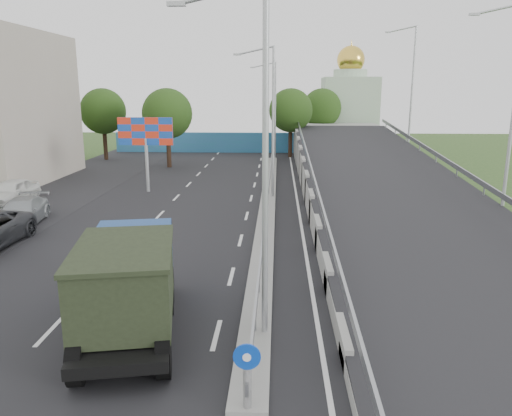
# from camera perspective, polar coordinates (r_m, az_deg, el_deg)

# --- Properties ---
(road_surface) EXTENTS (26.00, 90.00, 0.04)m
(road_surface) POSITION_cam_1_polar(r_m,az_deg,el_deg) (29.31, -4.71, -1.40)
(road_surface) COLOR black
(road_surface) RESTS_ON ground
(median) EXTENTS (1.00, 44.00, 0.20)m
(median) POSITION_cam_1_polar(r_m,az_deg,el_deg) (32.95, 1.34, 0.48)
(median) COLOR gray
(median) RESTS_ON ground
(overpass_ramp) EXTENTS (10.00, 50.00, 3.50)m
(overpass_ramp) POSITION_cam_1_polar(r_m,az_deg,el_deg) (33.32, 14.38, 3.11)
(overpass_ramp) COLOR gray
(overpass_ramp) RESTS_ON ground
(median_guardrail) EXTENTS (0.09, 44.00, 0.71)m
(median_guardrail) POSITION_cam_1_polar(r_m,az_deg,el_deg) (32.81, 1.34, 1.59)
(median_guardrail) COLOR gray
(median_guardrail) RESTS_ON median
(sign_bollard) EXTENTS (0.64, 0.23, 1.67)m
(sign_bollard) POSITION_cam_1_polar(r_m,az_deg,el_deg) (12.15, -1.02, -18.62)
(sign_bollard) COLOR black
(sign_bollard) RESTS_ON median
(lamp_post_near) EXTENTS (2.74, 0.18, 10.08)m
(lamp_post_near) POSITION_cam_1_polar(r_m,az_deg,el_deg) (14.22, 0.31, 6.67)
(lamp_post_near) COLOR #B2B5B7
(lamp_post_near) RESTS_ON median
(lamp_post_mid) EXTENTS (2.74, 0.18, 10.08)m
(lamp_post_mid) POSITION_cam_1_polar(r_m,az_deg,el_deg) (34.15, 1.65, 10.62)
(lamp_post_mid) COLOR #B2B5B7
(lamp_post_mid) RESTS_ON median
(lamp_post_far) EXTENTS (2.74, 0.18, 10.08)m
(lamp_post_far) POSITION_cam_1_polar(r_m,az_deg,el_deg) (54.13, 2.01, 11.65)
(lamp_post_far) COLOR #B2B5B7
(lamp_post_far) RESTS_ON median
(blue_wall) EXTENTS (30.00, 0.50, 2.40)m
(blue_wall) POSITION_cam_1_polar(r_m,az_deg,el_deg) (60.61, -1.89, 7.48)
(blue_wall) COLOR teal
(blue_wall) RESTS_ON ground
(church) EXTENTS (7.00, 7.00, 13.80)m
(church) POSITION_cam_1_polar(r_m,az_deg,el_deg) (68.78, 10.57, 11.40)
(church) COLOR #B2CCAD
(church) RESTS_ON ground
(billboard) EXTENTS (4.00, 0.24, 5.50)m
(billboard) POSITION_cam_1_polar(r_m,az_deg,el_deg) (37.52, -12.50, 8.08)
(billboard) COLOR #B2B5B7
(billboard) RESTS_ON ground
(tree_left_mid) EXTENTS (4.80, 4.80, 7.60)m
(tree_left_mid) POSITION_cam_1_polar(r_m,az_deg,el_deg) (49.33, -10.10, 10.55)
(tree_left_mid) COLOR black
(tree_left_mid) RESTS_ON ground
(tree_median_far) EXTENTS (4.80, 4.80, 7.60)m
(tree_median_far) POSITION_cam_1_polar(r_m,az_deg,el_deg) (56.17, 3.99, 11.05)
(tree_median_far) COLOR black
(tree_median_far) RESTS_ON ground
(tree_left_far) EXTENTS (4.80, 4.80, 7.60)m
(tree_left_far) POSITION_cam_1_polar(r_m,az_deg,el_deg) (56.34, -17.09, 10.51)
(tree_left_far) COLOR black
(tree_left_far) RESTS_ON ground
(tree_ramp_far) EXTENTS (4.80, 4.80, 7.60)m
(tree_ramp_far) POSITION_cam_1_polar(r_m,az_deg,el_deg) (63.37, 7.53, 11.24)
(tree_ramp_far) COLOR black
(tree_ramp_far) RESTS_ON ground
(dump_truck) EXTENTS (3.82, 7.41, 3.11)m
(dump_truck) POSITION_cam_1_polar(r_m,az_deg,el_deg) (16.08, -14.34, -8.01)
(dump_truck) COLOR black
(dump_truck) RESTS_ON ground
(parked_car_d) EXTENTS (2.81, 5.33, 1.47)m
(parked_car_d) POSITION_cam_1_polar(r_m,az_deg,el_deg) (31.06, -25.20, -0.41)
(parked_car_d) COLOR #959A9D
(parked_car_d) RESTS_ON ground
(parked_car_e) EXTENTS (2.13, 5.03, 1.70)m
(parked_car_e) POSITION_cam_1_polar(r_m,az_deg,el_deg) (36.72, -26.23, 1.63)
(parked_car_e) COLOR white
(parked_car_e) RESTS_ON ground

